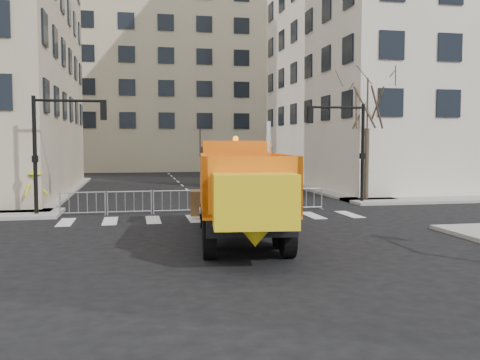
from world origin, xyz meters
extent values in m
plane|color=black|center=(0.00, 0.00, 0.00)|extent=(120.00, 120.00, 0.00)
cube|color=gray|center=(0.00, 8.50, 0.07)|extent=(64.00, 5.00, 0.15)
cube|color=#B7AB8B|center=(0.00, 52.00, 12.00)|extent=(30.00, 18.00, 24.00)
cylinder|color=black|center=(-8.00, 7.50, 2.70)|extent=(0.18, 0.18, 5.40)
cylinder|color=black|center=(8.50, 9.50, 2.70)|extent=(0.18, 0.18, 5.40)
cube|color=black|center=(-0.17, -0.01, 1.02)|extent=(3.31, 7.97, 0.48)
cylinder|color=black|center=(-0.98, 2.90, 0.59)|extent=(0.50, 1.22, 1.18)
cylinder|color=black|center=(1.27, 2.65, 0.59)|extent=(0.50, 1.22, 1.18)
cylinder|color=black|center=(-1.44, -1.28, 0.59)|extent=(0.50, 1.22, 1.18)
cylinder|color=black|center=(0.80, -1.52, 0.59)|extent=(0.50, 1.22, 1.18)
cylinder|color=black|center=(-1.60, -2.67, 0.59)|extent=(0.50, 1.22, 1.18)
cylinder|color=black|center=(0.65, -2.91, 0.59)|extent=(0.50, 1.22, 1.18)
cube|color=orange|center=(0.21, 3.41, 1.78)|extent=(2.44, 1.96, 1.08)
cube|color=orange|center=(0.06, 2.02, 2.42)|extent=(2.65, 1.98, 1.94)
cylinder|color=silver|center=(1.09, 1.10, 2.80)|extent=(0.15, 0.15, 2.58)
cube|color=orange|center=(-0.33, -1.51, 2.15)|extent=(3.20, 5.00, 1.78)
cube|color=yellow|center=(-0.65, -4.39, 1.83)|extent=(2.26, 1.31, 1.40)
cube|color=brown|center=(0.42, 5.23, 0.70)|extent=(3.49, 1.00, 1.21)
imported|color=black|center=(0.99, 6.12, 0.98)|extent=(0.85, 0.81, 1.96)
imported|color=black|center=(0.87, 4.16, 0.92)|extent=(1.02, 0.87, 1.83)
imported|color=black|center=(-0.48, 4.10, 0.83)|extent=(0.92, 1.01, 1.66)
imported|color=yellow|center=(-8.30, 9.13, 1.11)|extent=(1.38, 1.38, 1.92)
cube|color=maroon|center=(3.20, 6.50, 0.70)|extent=(0.49, 0.45, 1.10)
camera|label=1|loc=(-3.69, -17.62, 3.32)|focal=40.00mm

